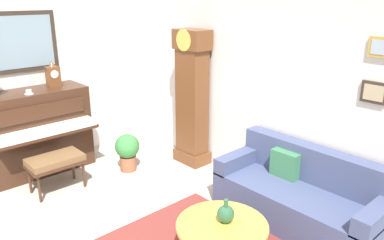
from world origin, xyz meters
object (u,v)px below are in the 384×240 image
grandfather_clock (192,102)px  green_jug (226,214)px  piano (37,131)px  mantel_clock (53,76)px  teacup (29,92)px  potted_plant (127,150)px  coffee_table (222,227)px  piano_bench (55,162)px  couch (301,196)px

grandfather_clock → green_jug: size_ratio=8.46×
green_jug → piano: bearing=-170.1°
mantel_clock → teacup: size_ratio=3.28×
grandfather_clock → green_jug: bearing=-34.3°
grandfather_clock → teacup: grandfather_clock is taller
piano → potted_plant: bearing=48.4°
coffee_table → piano: bearing=-171.1°
green_jug → coffee_table: bearing=-81.6°
piano_bench → potted_plant: (0.12, 1.03, -0.08)m
grandfather_clock → couch: bearing=-5.2°
mantel_clock → grandfather_clock: bearing=50.8°
green_jug → potted_plant: size_ratio=0.43×
grandfather_clock → piano: bearing=-124.0°
green_jug → potted_plant: green_jug is taller
coffee_table → potted_plant: size_ratio=1.57×
couch → teacup: (-3.14, -1.77, 0.92)m
couch → coffee_table: 1.19m
couch → teacup: size_ratio=16.38×
teacup → mantel_clock: bearing=110.1°
potted_plant → mantel_clock: bearing=-143.2°
piano_bench → piano: bearing=174.5°
couch → mantel_clock: 3.72m
piano_bench → mantel_clock: mantel_clock is taller
piano_bench → mantel_clock: (-0.73, 0.39, 0.98)m
piano → piano_bench: 0.76m
potted_plant → piano: bearing=-131.6°
couch → mantel_clock: (-3.29, -1.35, 1.07)m
piano → potted_plant: size_ratio=2.57×
piano_bench → grandfather_clock: bearing=74.8°
piano_bench → couch: couch is taller
grandfather_clock → coffee_table: 2.43m
teacup → potted_plant: size_ratio=0.21×
green_jug → mantel_clock: bearing=-175.8°
coffee_table → potted_plant: (-2.34, 0.46, -0.06)m
couch → potted_plant: couch is taller
piano_bench → couch: 3.11m
mantel_clock → piano_bench: bearing=-28.4°
piano_bench → potted_plant: potted_plant is taller
piano → coffee_table: bearing=8.9°
teacup → piano: bearing=149.5°
potted_plant → coffee_table: bearing=-11.1°
coffee_table → piano_bench: bearing=-166.9°
coffee_table → green_jug: 0.13m
grandfather_clock → teacup: 2.26m
coffee_table → teacup: (-3.03, -0.59, 0.85)m
piano → potted_plant: (0.85, 0.96, -0.29)m
potted_plant → couch: bearing=16.4°
piano → couch: size_ratio=0.76×
couch → potted_plant: bearing=-163.6°
piano → mantel_clock: bearing=89.6°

